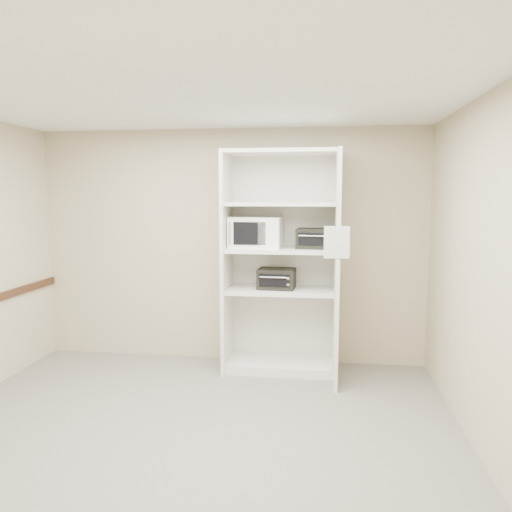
# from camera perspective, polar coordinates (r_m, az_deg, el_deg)

# --- Properties ---
(floor) EXTENTS (4.50, 4.00, 0.01)m
(floor) POSITION_cam_1_polar(r_m,az_deg,el_deg) (4.32, -7.99, -19.85)
(floor) COLOR slate
(floor) RESTS_ON ground
(ceiling) EXTENTS (4.50, 4.00, 0.01)m
(ceiling) POSITION_cam_1_polar(r_m,az_deg,el_deg) (3.93, -8.69, 17.98)
(ceiling) COLOR white
(wall_back) EXTENTS (4.50, 0.02, 2.70)m
(wall_back) POSITION_cam_1_polar(r_m,az_deg,el_deg) (5.84, -2.97, 1.11)
(wall_back) COLOR tan
(wall_back) RESTS_ON ground
(wall_front) EXTENTS (4.50, 0.02, 2.70)m
(wall_front) POSITION_cam_1_polar(r_m,az_deg,el_deg) (2.10, -23.64, -10.09)
(wall_front) COLOR tan
(wall_front) RESTS_ON ground
(wall_right) EXTENTS (0.02, 4.00, 2.70)m
(wall_right) POSITION_cam_1_polar(r_m,az_deg,el_deg) (3.94, 25.03, -2.37)
(wall_right) COLOR tan
(wall_right) RESTS_ON ground
(shelving_unit) EXTENTS (1.24, 0.92, 2.42)m
(shelving_unit) POSITION_cam_1_polar(r_m,az_deg,el_deg) (5.49, 3.33, -1.57)
(shelving_unit) COLOR silver
(shelving_unit) RESTS_ON floor
(microwave) EXTENTS (0.58, 0.45, 0.34)m
(microwave) POSITION_cam_1_polar(r_m,az_deg,el_deg) (5.52, 0.02, 2.76)
(microwave) COLOR white
(microwave) RESTS_ON shelving_unit
(toaster_oven_upper) EXTENTS (0.41, 0.33, 0.22)m
(toaster_oven_upper) POSITION_cam_1_polar(r_m,az_deg,el_deg) (5.44, 6.73, 2.01)
(toaster_oven_upper) COLOR black
(toaster_oven_upper) RESTS_ON shelving_unit
(toaster_oven_lower) EXTENTS (0.42, 0.33, 0.22)m
(toaster_oven_lower) POSITION_cam_1_polar(r_m,az_deg,el_deg) (5.50, 2.36, -2.59)
(toaster_oven_lower) COLOR black
(toaster_oven_lower) RESTS_ON shelving_unit
(paper_sign) EXTENTS (0.24, 0.01, 0.30)m
(paper_sign) POSITION_cam_1_polar(r_m,az_deg,el_deg) (4.81, 9.22, 1.54)
(paper_sign) COLOR white
(paper_sign) RESTS_ON shelving_unit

